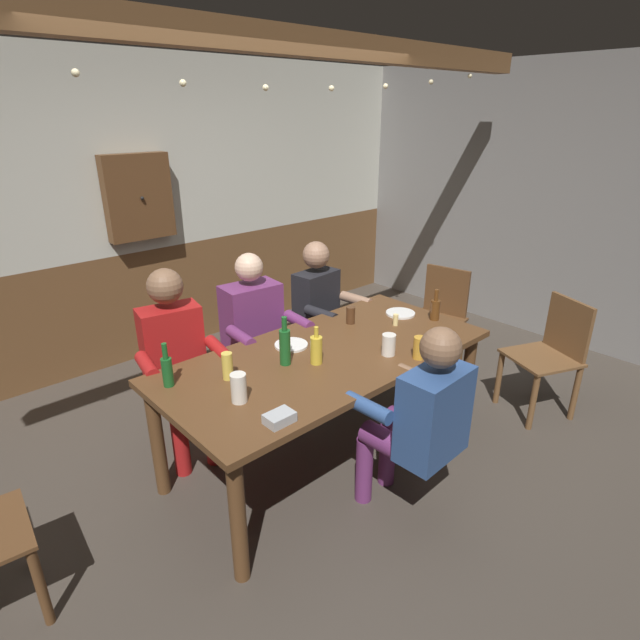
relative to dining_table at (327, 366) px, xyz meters
name	(u,v)px	position (x,y,z in m)	size (l,w,h in m)	color
ground_plane	(326,455)	(0.00, 0.01, -0.67)	(7.13, 7.13, 0.00)	#423A33
back_wall_upper	(141,154)	(0.00, 2.30, 1.12)	(5.94, 0.12, 1.61)	beige
back_wall_wainscot	(160,299)	(0.00, 2.30, -0.18)	(5.94, 0.12, 0.99)	brown
side_wall_concrete	(561,206)	(3.03, 0.01, 0.62)	(0.12, 4.48, 2.59)	gray
ceiling_beam	(258,37)	(0.00, 0.58, 1.84)	(5.34, 0.14, 0.16)	brown
dining_table	(327,366)	(0.00, 0.00, 0.00)	(2.08, 0.99, 0.76)	brown
person_0	(176,356)	(-0.64, 0.73, 0.02)	(0.56, 0.56, 1.25)	#AD1919
person_1	(257,330)	(-0.01, 0.73, 0.01)	(0.57, 0.57, 1.23)	#6B2D66
person_2	(323,311)	(0.63, 0.72, -0.01)	(0.52, 0.52, 1.21)	black
person_3	(420,417)	(0.00, -0.72, -0.02)	(0.54, 0.53, 1.18)	#2D4C84
chair_empty_near_right	(439,315)	(1.62, 0.30, -0.20)	(0.51, 0.51, 0.88)	brown
chair_empty_near_left	(551,353)	(1.62, -0.69, -0.20)	(0.58, 0.58, 0.88)	brown
table_candle	(396,320)	(0.64, 0.00, 0.13)	(0.04, 0.04, 0.08)	#F9E08C
condiment_caddy	(279,418)	(-0.68, -0.39, 0.11)	(0.14, 0.10, 0.05)	#B2B7BC
plate_0	(400,313)	(0.83, 0.10, 0.10)	(0.21, 0.21, 0.01)	white
plate_1	(291,345)	(-0.10, 0.23, 0.10)	(0.21, 0.21, 0.01)	white
bottle_0	(316,349)	(-0.14, -0.05, 0.18)	(0.07, 0.07, 0.23)	gold
bottle_1	(435,309)	(0.93, -0.12, 0.17)	(0.07, 0.07, 0.22)	#593314
bottle_2	(167,370)	(-0.90, 0.29, 0.19)	(0.06, 0.06, 0.25)	#195923
bottle_3	(285,345)	(-0.28, 0.06, 0.21)	(0.07, 0.07, 0.30)	#195923
pint_glass_0	(227,366)	(-0.62, 0.14, 0.17)	(0.06, 0.06, 0.16)	#E5C64C
pint_glass_1	(419,348)	(0.36, -0.42, 0.16)	(0.07, 0.07, 0.14)	gold
pint_glass_2	(351,315)	(0.44, 0.23, 0.15)	(0.06, 0.06, 0.12)	#4C2D19
pint_glass_3	(389,345)	(0.26, -0.26, 0.16)	(0.08, 0.08, 0.13)	white
pint_glass_4	(239,388)	(-0.71, -0.10, 0.17)	(0.08, 0.08, 0.16)	white
wall_dart_cabinet	(138,197)	(-0.13, 2.17, 0.79)	(0.56, 0.15, 0.70)	brown
string_lights	(265,77)	(0.00, 0.53, 1.64)	(4.19, 0.04, 0.17)	#F9EAB2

